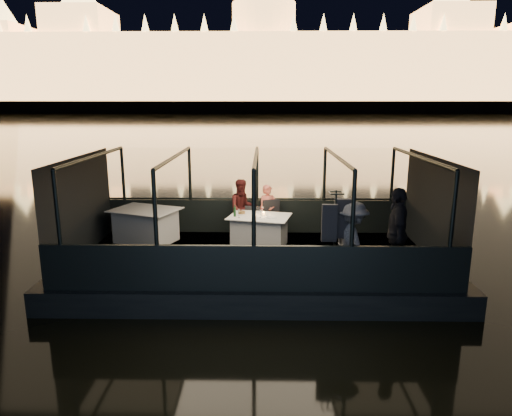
{
  "coord_description": "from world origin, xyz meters",
  "views": [
    {
      "loc": [
        0.18,
        -10.03,
        4.0
      ],
      "look_at": [
        0.0,
        0.4,
        1.55
      ],
      "focal_mm": 32.0,
      "sensor_mm": 36.0,
      "label": 1
    }
  ],
  "objects_px": {
    "dining_table_aft": "(146,227)",
    "chair_port_right": "(271,223)",
    "passenger_dark": "(396,237)",
    "passenger_stripe": "(352,241)",
    "coat_stand": "(334,239)",
    "person_man_maroon": "(242,209)",
    "person_woman_coral": "(268,209)",
    "chair_port_left": "(252,224)",
    "dining_table_central": "(259,231)",
    "wine_bottle": "(235,210)"
  },
  "relations": [
    {
      "from": "passenger_stripe",
      "to": "chair_port_right",
      "type": "bearing_deg",
      "value": 8.68
    },
    {
      "from": "passenger_stripe",
      "to": "wine_bottle",
      "type": "relative_size",
      "value": 5.66
    },
    {
      "from": "wine_bottle",
      "to": "person_woman_coral",
      "type": "bearing_deg",
      "value": 47.46
    },
    {
      "from": "dining_table_aft",
      "to": "passenger_dark",
      "type": "distance_m",
      "value": 6.13
    },
    {
      "from": "chair_port_left",
      "to": "person_man_maroon",
      "type": "xyz_separation_m",
      "value": [
        -0.27,
        0.36,
        0.3
      ]
    },
    {
      "from": "person_woman_coral",
      "to": "passenger_stripe",
      "type": "height_order",
      "value": "passenger_stripe"
    },
    {
      "from": "chair_port_right",
      "to": "person_man_maroon",
      "type": "relative_size",
      "value": 0.65
    },
    {
      "from": "chair_port_left",
      "to": "wine_bottle",
      "type": "relative_size",
      "value": 2.95
    },
    {
      "from": "coat_stand",
      "to": "person_woman_coral",
      "type": "bearing_deg",
      "value": 111.79
    },
    {
      "from": "dining_table_aft",
      "to": "passenger_dark",
      "type": "height_order",
      "value": "passenger_dark"
    },
    {
      "from": "person_woman_coral",
      "to": "person_man_maroon",
      "type": "xyz_separation_m",
      "value": [
        -0.67,
        -0.03,
        0.0
      ]
    },
    {
      "from": "coat_stand",
      "to": "person_man_maroon",
      "type": "distance_m",
      "value": 3.67
    },
    {
      "from": "dining_table_aft",
      "to": "chair_port_right",
      "type": "height_order",
      "value": "chair_port_right"
    },
    {
      "from": "dining_table_aft",
      "to": "passenger_stripe",
      "type": "distance_m",
      "value": 5.41
    },
    {
      "from": "coat_stand",
      "to": "person_man_maroon",
      "type": "relative_size",
      "value": 1.22
    },
    {
      "from": "chair_port_left",
      "to": "passenger_dark",
      "type": "relative_size",
      "value": 0.46
    },
    {
      "from": "person_woman_coral",
      "to": "coat_stand",
      "type": "bearing_deg",
      "value": -89.43
    },
    {
      "from": "chair_port_left",
      "to": "person_woman_coral",
      "type": "relative_size",
      "value": 0.62
    },
    {
      "from": "chair_port_right",
      "to": "wine_bottle",
      "type": "bearing_deg",
      "value": -170.3
    },
    {
      "from": "chair_port_right",
      "to": "dining_table_central",
      "type": "bearing_deg",
      "value": -142.56
    },
    {
      "from": "dining_table_aft",
      "to": "coat_stand",
      "type": "xyz_separation_m",
      "value": [
        4.37,
        -2.65,
        0.51
      ]
    },
    {
      "from": "person_man_maroon",
      "to": "coat_stand",
      "type": "bearing_deg",
      "value": -74.97
    },
    {
      "from": "passenger_dark",
      "to": "person_woman_coral",
      "type": "bearing_deg",
      "value": -126.09
    },
    {
      "from": "dining_table_aft",
      "to": "passenger_stripe",
      "type": "xyz_separation_m",
      "value": [
        4.72,
        -2.59,
        0.47
      ]
    },
    {
      "from": "dining_table_aft",
      "to": "coat_stand",
      "type": "bearing_deg",
      "value": -31.23
    },
    {
      "from": "dining_table_central",
      "to": "chair_port_right",
      "type": "xyz_separation_m",
      "value": [
        0.3,
        0.56,
        0.06
      ]
    },
    {
      "from": "dining_table_central",
      "to": "passenger_dark",
      "type": "distance_m",
      "value": 3.44
    },
    {
      "from": "chair_port_right",
      "to": "dining_table_aft",
      "type": "bearing_deg",
      "value": 159.68
    },
    {
      "from": "passenger_stripe",
      "to": "wine_bottle",
      "type": "height_order",
      "value": "passenger_stripe"
    },
    {
      "from": "chair_port_left",
      "to": "passenger_dark",
      "type": "height_order",
      "value": "passenger_dark"
    },
    {
      "from": "person_man_maroon",
      "to": "wine_bottle",
      "type": "xyz_separation_m",
      "value": [
        -0.15,
        -0.86,
        0.17
      ]
    },
    {
      "from": "person_man_maroon",
      "to": "passenger_dark",
      "type": "height_order",
      "value": "passenger_dark"
    },
    {
      "from": "dining_table_aft",
      "to": "chair_port_right",
      "type": "bearing_deg",
      "value": 3.98
    },
    {
      "from": "chair_port_left",
      "to": "passenger_stripe",
      "type": "bearing_deg",
      "value": -40.04
    },
    {
      "from": "passenger_stripe",
      "to": "chair_port_left",
      "type": "bearing_deg",
      "value": 16.76
    },
    {
      "from": "chair_port_left",
      "to": "person_woman_coral",
      "type": "xyz_separation_m",
      "value": [
        0.4,
        0.39,
        0.3
      ]
    },
    {
      "from": "chair_port_left",
      "to": "person_man_maroon",
      "type": "height_order",
      "value": "person_man_maroon"
    },
    {
      "from": "chair_port_right",
      "to": "passenger_stripe",
      "type": "relative_size",
      "value": 0.61
    },
    {
      "from": "passenger_stripe",
      "to": "dining_table_central",
      "type": "bearing_deg",
      "value": 19.17
    },
    {
      "from": "dining_table_central",
      "to": "chair_port_left",
      "type": "distance_m",
      "value": 0.49
    },
    {
      "from": "dining_table_central",
      "to": "passenger_stripe",
      "type": "xyz_separation_m",
      "value": [
        1.83,
        -2.26,
        0.47
      ]
    },
    {
      "from": "passenger_dark",
      "to": "dining_table_central",
      "type": "bearing_deg",
      "value": -113.82
    },
    {
      "from": "dining_table_central",
      "to": "passenger_dark",
      "type": "xyz_separation_m",
      "value": [
        2.77,
        -1.98,
        0.47
      ]
    },
    {
      "from": "person_woman_coral",
      "to": "passenger_stripe",
      "type": "distance_m",
      "value": 3.5
    },
    {
      "from": "dining_table_central",
      "to": "coat_stand",
      "type": "xyz_separation_m",
      "value": [
        1.48,
        -2.31,
        0.51
      ]
    },
    {
      "from": "person_woman_coral",
      "to": "passenger_dark",
      "type": "distance_m",
      "value": 3.81
    },
    {
      "from": "person_woman_coral",
      "to": "passenger_stripe",
      "type": "xyz_separation_m",
      "value": [
        1.62,
        -3.1,
        0.1
      ]
    },
    {
      "from": "person_man_maroon",
      "to": "chair_port_left",
      "type": "bearing_deg",
      "value": -70.01
    },
    {
      "from": "wine_bottle",
      "to": "chair_port_right",
      "type": "bearing_deg",
      "value": 34.0
    },
    {
      "from": "person_man_maroon",
      "to": "dining_table_central",
      "type": "bearing_deg",
      "value": -77.55
    }
  ]
}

